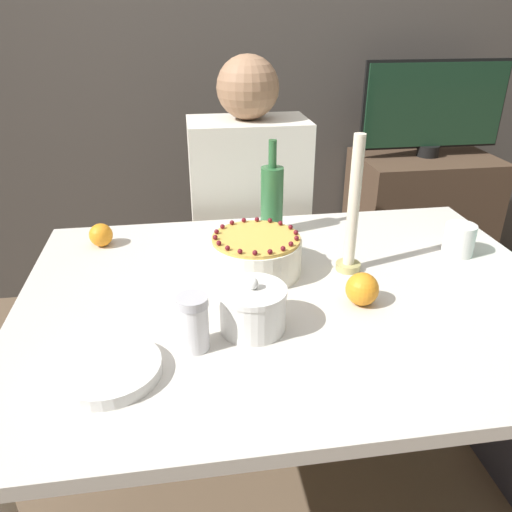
{
  "coord_description": "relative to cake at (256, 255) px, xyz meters",
  "views": [
    {
      "loc": [
        -0.24,
        -0.99,
        1.33
      ],
      "look_at": [
        -0.07,
        0.11,
        0.78
      ],
      "focal_mm": 35.0,
      "sensor_mm": 36.0,
      "label": 1
    }
  ],
  "objects": [
    {
      "name": "bottle",
      "position": [
        0.08,
        0.23,
        0.06
      ],
      "size": [
        0.06,
        0.06,
        0.27
      ],
      "color": "#2D6638",
      "rests_on": "dining_table"
    },
    {
      "name": "cup",
      "position": [
        0.55,
        0.02,
        -0.01
      ],
      "size": [
        0.08,
        0.08,
        0.08
      ],
      "color": "white",
      "rests_on": "dining_table"
    },
    {
      "name": "person_man_blue_shirt",
      "position": [
        0.06,
        0.56,
        -0.26
      ],
      "size": [
        0.4,
        0.34,
        1.2
      ],
      "rotation": [
        0.0,
        0.0,
        3.14
      ],
      "color": "#473D33",
      "rests_on": "ground_plane"
    },
    {
      "name": "candle",
      "position": [
        0.23,
        -0.02,
        0.1
      ],
      "size": [
        0.06,
        0.06,
        0.34
      ],
      "color": "tan",
      "rests_on": "dining_table"
    },
    {
      "name": "tv_monitor",
      "position": [
        0.96,
        1.03,
        0.16
      ],
      "size": [
        0.66,
        0.1,
        0.42
      ],
      "color": "black",
      "rests_on": "side_cabinet"
    },
    {
      "name": "sugar_shaker",
      "position": [
        -0.16,
        -0.29,
        0.01
      ],
      "size": [
        0.06,
        0.06,
        0.11
      ],
      "color": "white",
      "rests_on": "dining_table"
    },
    {
      "name": "side_cabinet",
      "position": [
        0.96,
        1.03,
        -0.42
      ],
      "size": [
        0.62,
        0.43,
        0.72
      ],
      "color": "#4C3828",
      "rests_on": "ground_plane"
    },
    {
      "name": "orange_fruit_1",
      "position": [
        0.21,
        -0.18,
        -0.01
      ],
      "size": [
        0.07,
        0.07,
        0.07
      ],
      "color": "orange",
      "rests_on": "dining_table"
    },
    {
      "name": "wall_behind",
      "position": [
        0.07,
        1.29,
        0.52
      ],
      "size": [
        8.0,
        0.05,
        2.6
      ],
      "color": "#4C4742",
      "rests_on": "ground_plane"
    },
    {
      "name": "ground_plane",
      "position": [
        0.07,
        -0.11,
        -0.78
      ],
      "size": [
        12.0,
        12.0,
        0.0
      ],
      "primitive_type": "plane",
      "color": "brown"
    },
    {
      "name": "plate_stack",
      "position": [
        -0.32,
        -0.35,
        -0.04
      ],
      "size": [
        0.19,
        0.19,
        0.02
      ],
      "color": "white",
      "rests_on": "dining_table"
    },
    {
      "name": "sugar_bowl",
      "position": [
        -0.04,
        -0.24,
        -0.0
      ],
      "size": [
        0.14,
        0.14,
        0.12
      ],
      "color": "white",
      "rests_on": "dining_table"
    },
    {
      "name": "cake",
      "position": [
        0.0,
        0.0,
        0.0
      ],
      "size": [
        0.23,
        0.23,
        0.11
      ],
      "color": "white",
      "rests_on": "dining_table"
    },
    {
      "name": "orange_fruit_0",
      "position": [
        -0.4,
        0.22,
        -0.02
      ],
      "size": [
        0.06,
        0.06,
        0.06
      ],
      "color": "orange",
      "rests_on": "dining_table"
    },
    {
      "name": "dining_table",
      "position": [
        0.07,
        -0.11,
        -0.17
      ],
      "size": [
        1.27,
        0.93,
        0.74
      ],
      "color": "beige",
      "rests_on": "ground_plane"
    }
  ]
}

